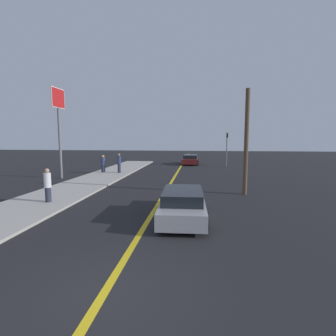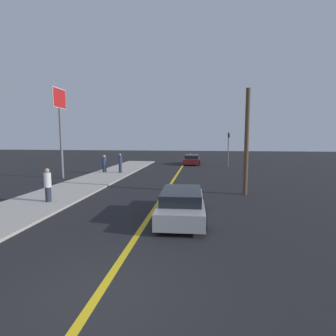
% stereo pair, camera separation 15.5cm
% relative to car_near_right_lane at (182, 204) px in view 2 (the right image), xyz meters
% --- Properties ---
extents(ground_plane, '(120.00, 120.00, 0.00)m').
position_rel_car_near_right_lane_xyz_m(ground_plane, '(-1.32, -5.50, -0.58)').
color(ground_plane, black).
extents(road_center_line, '(0.20, 60.00, 0.01)m').
position_rel_car_near_right_lane_xyz_m(road_center_line, '(-1.32, 12.50, -0.57)').
color(road_center_line, gold).
rests_on(road_center_line, ground_plane).
extents(sidewalk_left, '(3.54, 29.33, 0.11)m').
position_rel_car_near_right_lane_xyz_m(sidewalk_left, '(-7.12, 9.17, -0.52)').
color(sidewalk_left, '#ADA89E').
rests_on(sidewalk_left, ground_plane).
extents(car_near_right_lane, '(1.96, 4.62, 1.17)m').
position_rel_car_near_right_lane_xyz_m(car_near_right_lane, '(0.00, 0.00, 0.00)').
color(car_near_right_lane, '#9E9EA3').
rests_on(car_near_right_lane, ground_plane).
extents(car_ahead_center, '(2.00, 4.26, 1.16)m').
position_rel_car_near_right_lane_xyz_m(car_ahead_center, '(-0.34, 21.42, -0.01)').
color(car_ahead_center, maroon).
rests_on(car_ahead_center, ground_plane).
extents(pedestrian_near_curb, '(0.33, 0.33, 1.64)m').
position_rel_car_near_right_lane_xyz_m(pedestrian_near_curb, '(-6.63, 1.44, 0.35)').
color(pedestrian_near_curb, '#282D3D').
rests_on(pedestrian_near_curb, sidewalk_left).
extents(pedestrian_mid_group, '(0.33, 0.33, 1.71)m').
position_rel_car_near_right_lane_xyz_m(pedestrian_mid_group, '(-6.37, 12.18, 0.39)').
color(pedestrian_mid_group, '#282D3D').
rests_on(pedestrian_mid_group, sidewalk_left).
extents(pedestrian_far_standing, '(0.41, 0.41, 1.56)m').
position_rel_car_near_right_lane_xyz_m(pedestrian_far_standing, '(-7.92, 12.36, 0.30)').
color(pedestrian_far_standing, '#282D3D').
rests_on(pedestrian_far_standing, sidewalk_left).
extents(traffic_light, '(0.18, 0.40, 3.77)m').
position_rel_car_near_right_lane_xyz_m(traffic_light, '(3.76, 19.55, 1.76)').
color(traffic_light, slate).
rests_on(traffic_light, ground_plane).
extents(roadside_sign, '(0.20, 1.87, 7.00)m').
position_rel_car_near_right_lane_xyz_m(roadside_sign, '(-10.20, 9.22, 4.64)').
color(roadside_sign, slate).
rests_on(roadside_sign, ground_plane).
extents(utility_pole, '(0.24, 0.24, 5.90)m').
position_rel_car_near_right_lane_xyz_m(utility_pole, '(3.25, 4.78, 2.37)').
color(utility_pole, brown).
rests_on(utility_pole, ground_plane).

